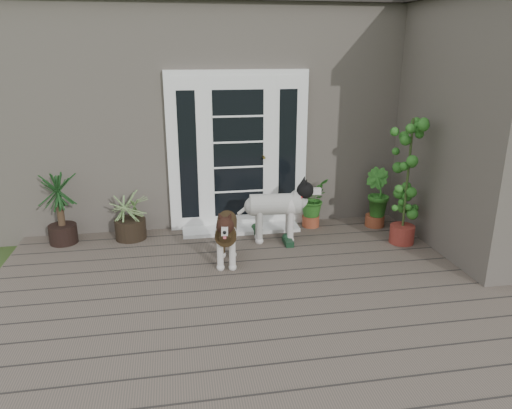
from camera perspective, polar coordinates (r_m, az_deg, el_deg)
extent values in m
cube|color=#6B5B4C|center=(4.92, 3.93, -11.88)|extent=(6.20, 4.60, 0.12)
cube|color=#665E54|center=(8.51, -2.74, 11.48)|extent=(7.40, 4.00, 3.10)
cube|color=#2D2826|center=(8.48, -2.91, 22.62)|extent=(7.60, 4.20, 0.20)
cube|color=#665E54|center=(6.63, 27.14, 7.72)|extent=(1.60, 2.40, 3.10)
cube|color=white|center=(6.53, -2.16, 6.36)|extent=(1.90, 0.14, 2.15)
cube|color=white|center=(6.63, -1.82, -2.90)|extent=(1.60, 0.40, 0.05)
imported|color=#1C4D16|center=(6.75, 6.62, -0.20)|extent=(0.65, 0.65, 0.60)
imported|color=#225A19|center=(6.92, 14.13, -0.10)|extent=(0.53, 0.53, 0.61)
imported|color=#255418|center=(7.29, 17.71, 0.31)|extent=(0.51, 0.51, 0.57)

